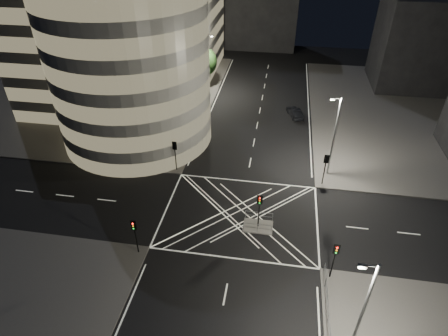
% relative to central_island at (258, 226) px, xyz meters
% --- Properties ---
extents(ground, '(120.00, 120.00, 0.00)m').
position_rel_central_island_xyz_m(ground, '(-2.00, 1.50, -0.07)').
color(ground, black).
rests_on(ground, ground).
extents(sidewalk_far_left, '(42.00, 42.00, 0.15)m').
position_rel_central_island_xyz_m(sidewalk_far_left, '(-31.00, 28.50, 0.00)').
color(sidewalk_far_left, '#524F4D').
rests_on(sidewalk_far_left, ground).
extents(central_island, '(3.00, 2.00, 0.15)m').
position_rel_central_island_xyz_m(central_island, '(0.00, 0.00, 0.00)').
color(central_island, slate).
rests_on(central_island, ground).
extents(office_tower_curved, '(30.00, 29.00, 27.20)m').
position_rel_central_island_xyz_m(office_tower_curved, '(-22.74, 20.24, 12.58)').
color(office_tower_curved, gray).
rests_on(office_tower_curved, sidewalk_far_left).
extents(office_block_rear, '(24.00, 16.00, 22.00)m').
position_rel_central_island_xyz_m(office_block_rear, '(-24.00, 43.50, 11.07)').
color(office_block_rear, gray).
rests_on(office_block_rear, sidewalk_far_left).
extents(building_right_far, '(14.00, 12.00, 15.00)m').
position_rel_central_island_xyz_m(building_right_far, '(24.00, 41.50, 7.58)').
color(building_right_far, black).
rests_on(building_right_far, sidewalk_far_right).
extents(building_far_end, '(18.00, 8.00, 18.00)m').
position_rel_central_island_xyz_m(building_far_end, '(-6.00, 59.50, 8.93)').
color(building_far_end, black).
rests_on(building_far_end, ground).
extents(tree_a, '(4.76, 4.76, 7.18)m').
position_rel_central_island_xyz_m(tree_a, '(-12.50, 10.50, 4.51)').
color(tree_a, black).
rests_on(tree_a, sidewalk_far_left).
extents(tree_b, '(5.01, 5.01, 7.31)m').
position_rel_central_island_xyz_m(tree_b, '(-12.50, 16.50, 4.50)').
color(tree_b, black).
rests_on(tree_b, sidewalk_far_left).
extents(tree_c, '(3.61, 3.61, 6.86)m').
position_rel_central_island_xyz_m(tree_c, '(-12.50, 22.50, 4.84)').
color(tree_c, black).
rests_on(tree_c, sidewalk_far_left).
extents(tree_d, '(4.25, 4.25, 7.03)m').
position_rel_central_island_xyz_m(tree_d, '(-12.50, 28.50, 4.65)').
color(tree_d, black).
rests_on(tree_d, sidewalk_far_left).
extents(tree_e, '(4.19, 4.19, 6.86)m').
position_rel_central_island_xyz_m(tree_e, '(-12.50, 34.50, 4.52)').
color(tree_e, black).
rests_on(tree_e, sidewalk_far_left).
extents(traffic_signal_fl, '(0.55, 0.22, 4.00)m').
position_rel_central_island_xyz_m(traffic_signal_fl, '(-10.80, 8.30, 2.84)').
color(traffic_signal_fl, black).
rests_on(traffic_signal_fl, sidewalk_far_left).
extents(traffic_signal_nl, '(0.55, 0.22, 4.00)m').
position_rel_central_island_xyz_m(traffic_signal_nl, '(-10.80, -5.30, 2.84)').
color(traffic_signal_nl, black).
rests_on(traffic_signal_nl, sidewalk_near_left).
extents(traffic_signal_fr, '(0.55, 0.22, 4.00)m').
position_rel_central_island_xyz_m(traffic_signal_fr, '(6.80, 8.30, 2.84)').
color(traffic_signal_fr, black).
rests_on(traffic_signal_fr, sidewalk_far_right).
extents(traffic_signal_nr, '(0.55, 0.22, 4.00)m').
position_rel_central_island_xyz_m(traffic_signal_nr, '(6.80, -5.30, 2.84)').
color(traffic_signal_nr, black).
rests_on(traffic_signal_nr, sidewalk_near_right).
extents(traffic_signal_island, '(0.55, 0.22, 4.00)m').
position_rel_central_island_xyz_m(traffic_signal_island, '(0.00, 0.00, 2.84)').
color(traffic_signal_island, black).
rests_on(traffic_signal_island, central_island).
extents(street_lamp_left_near, '(1.25, 0.25, 10.00)m').
position_rel_central_island_xyz_m(street_lamp_left_near, '(-11.44, 13.50, 5.47)').
color(street_lamp_left_near, slate).
rests_on(street_lamp_left_near, sidewalk_far_left).
extents(street_lamp_left_far, '(1.25, 0.25, 10.00)m').
position_rel_central_island_xyz_m(street_lamp_left_far, '(-11.44, 31.50, 5.47)').
color(street_lamp_left_far, slate).
rests_on(street_lamp_left_far, sidewalk_far_left).
extents(street_lamp_right_far, '(1.25, 0.25, 10.00)m').
position_rel_central_island_xyz_m(street_lamp_right_far, '(7.44, 10.50, 5.47)').
color(street_lamp_right_far, slate).
rests_on(street_lamp_right_far, sidewalk_far_right).
extents(street_lamp_right_near, '(1.25, 0.25, 10.00)m').
position_rel_central_island_xyz_m(street_lamp_right_near, '(7.44, -12.50, 5.47)').
color(street_lamp_right_near, slate).
rests_on(street_lamp_right_near, sidewalk_near_right).
extents(railing_near_right, '(0.06, 11.70, 1.10)m').
position_rel_central_island_xyz_m(railing_near_right, '(6.30, -10.65, 0.62)').
color(railing_near_right, slate).
rests_on(railing_near_right, sidewalk_near_right).
extents(railing_island_south, '(2.80, 0.06, 1.10)m').
position_rel_central_island_xyz_m(railing_island_south, '(0.00, -0.90, 0.62)').
color(railing_island_south, slate).
rests_on(railing_island_south, central_island).
extents(railing_island_north, '(2.80, 0.06, 1.10)m').
position_rel_central_island_xyz_m(railing_island_north, '(0.00, 0.90, 0.62)').
color(railing_island_north, slate).
rests_on(railing_island_north, central_island).
extents(sedan, '(2.77, 4.41, 1.37)m').
position_rel_central_island_xyz_m(sedan, '(3.45, 25.24, 0.61)').
color(sedan, black).
rests_on(sedan, ground).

